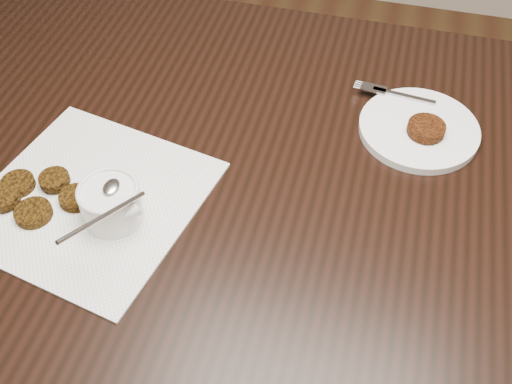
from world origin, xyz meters
TOP-DOWN VIEW (x-y plane):
  - table at (-0.07, 0.18)m, footprint 1.48×0.95m
  - napkin at (-0.34, 0.03)m, footprint 0.39×0.39m
  - sauce_ramekin at (-0.29, 0.01)m, footprint 0.13×0.13m
  - patty_cluster at (-0.42, 0.01)m, footprint 0.20×0.20m
  - plate_with_patty at (0.15, 0.33)m, footprint 0.23×0.23m

SIDE VIEW (x-z plane):
  - table at x=-0.07m, z-range 0.00..0.75m
  - napkin at x=-0.34m, z-range 0.75..0.75m
  - patty_cluster at x=-0.42m, z-range 0.75..0.77m
  - plate_with_patty at x=0.15m, z-range 0.75..0.78m
  - sauce_ramekin at x=-0.29m, z-range 0.75..0.88m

